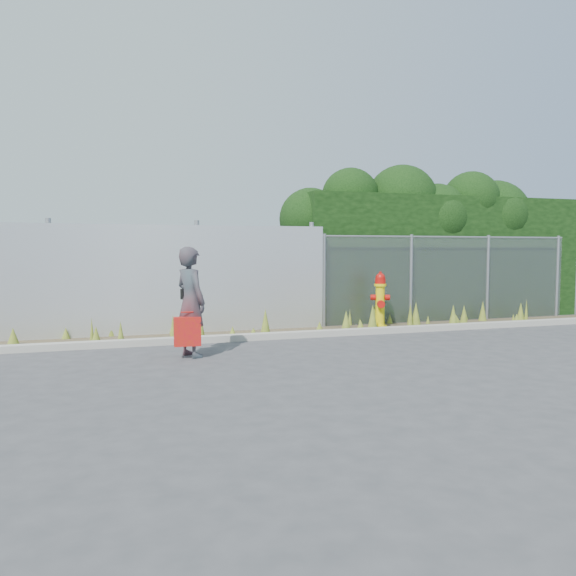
# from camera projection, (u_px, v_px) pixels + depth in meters

# --- Properties ---
(ground) EXTENTS (80.00, 80.00, 0.00)m
(ground) POSITION_uv_depth(u_px,v_px,m) (332.00, 354.00, 9.15)
(ground) COLOR #3C3C3E
(ground) RESTS_ON ground
(curb) EXTENTS (16.00, 0.22, 0.12)m
(curb) POSITION_uv_depth(u_px,v_px,m) (296.00, 335.00, 10.85)
(curb) COLOR gray
(curb) RESTS_ON ground
(weed_strip) EXTENTS (16.00, 1.34, 0.55)m
(weed_strip) POSITION_uv_depth(u_px,v_px,m) (309.00, 325.00, 11.58)
(weed_strip) COLOR #443927
(weed_strip) RESTS_ON ground
(corrugated_fence) EXTENTS (8.50, 0.21, 2.30)m
(corrugated_fence) POSITION_uv_depth(u_px,v_px,m) (119.00, 281.00, 10.92)
(corrugated_fence) COLOR silver
(corrugated_fence) RESTS_ON ground
(chainlink_fence) EXTENTS (6.50, 0.07, 2.05)m
(chainlink_fence) POSITION_uv_depth(u_px,v_px,m) (450.00, 278.00, 13.23)
(chainlink_fence) COLOR gray
(chainlink_fence) RESTS_ON ground
(hedge) EXTENTS (7.82, 1.98, 3.80)m
(hedge) POSITION_uv_depth(u_px,v_px,m) (429.00, 236.00, 14.17)
(hedge) COLOR black
(hedge) RESTS_ON ground
(fire_hydrant) EXTENTS (0.41, 0.37, 1.23)m
(fire_hydrant) POSITION_uv_depth(u_px,v_px,m) (380.00, 301.00, 12.11)
(fire_hydrant) COLOR yellow
(fire_hydrant) RESTS_ON ground
(woman) EXTENTS (0.65, 0.76, 1.75)m
(woman) POSITION_uv_depth(u_px,v_px,m) (191.00, 302.00, 8.92)
(woman) COLOR #0E535B
(woman) RESTS_ON ground
(red_tote_bag) EXTENTS (0.41, 0.15, 0.54)m
(red_tote_bag) POSITION_uv_depth(u_px,v_px,m) (187.00, 331.00, 8.74)
(red_tote_bag) COLOR red
(black_shoulder_bag) EXTENTS (0.23, 0.09, 0.17)m
(black_shoulder_bag) POSITION_uv_depth(u_px,v_px,m) (188.00, 294.00, 9.14)
(black_shoulder_bag) COLOR black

